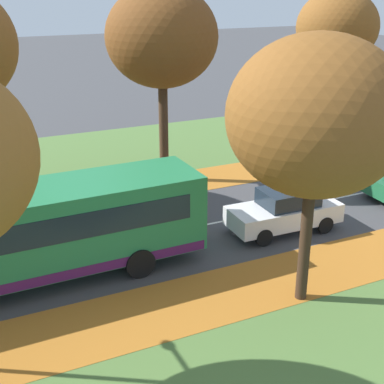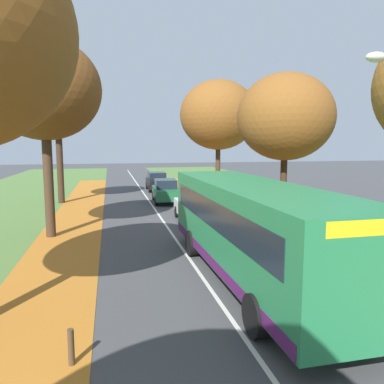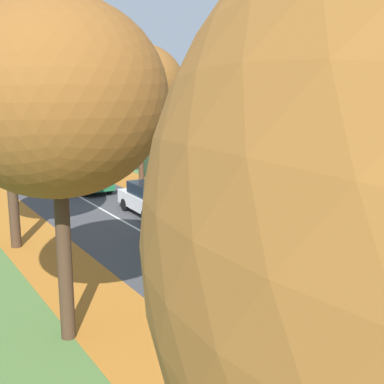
{
  "view_description": "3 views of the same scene",
  "coord_description": "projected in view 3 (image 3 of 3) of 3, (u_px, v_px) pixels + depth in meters",
  "views": [
    {
      "loc": [
        16.59,
        8.78,
        8.7
      ],
      "look_at": [
        -0.12,
        16.68,
        1.4
      ],
      "focal_mm": 50.0,
      "sensor_mm": 36.0,
      "label": 1
    },
    {
      "loc": [
        -2.75,
        0.29,
        4.18
      ],
      "look_at": [
        0.66,
        15.74,
        2.12
      ],
      "focal_mm": 35.0,
      "sensor_mm": 36.0,
      "label": 2
    },
    {
      "loc": [
        -10.18,
        -4.05,
        7.02
      ],
      "look_at": [
        1.22,
        14.65,
        2.16
      ],
      "focal_mm": 50.0,
      "sensor_mm": 36.0,
      "label": 3
    }
  ],
  "objects": [
    {
      "name": "bollard_third",
      "position": [
        245.0,
        377.0,
        12.03
      ],
      "size": [
        0.12,
        0.12,
        0.66
      ],
      "primitive_type": "cylinder",
      "color": "#4C3823",
      "rests_on": "ground"
    },
    {
      "name": "car_white_lead",
      "position": [
        149.0,
        199.0,
        27.11
      ],
      "size": [
        1.89,
        4.25,
        1.62
      ],
      "color": "silver",
      "rests_on": "ground"
    },
    {
      "name": "bollard_fourth",
      "position": [
        184.0,
        330.0,
        14.22
      ],
      "size": [
        0.12,
        0.12,
        0.72
      ],
      "primitive_type": "cylinder",
      "color": "#4C3823",
      "rests_on": "ground"
    },
    {
      "name": "tree_right_far",
      "position": [
        140.0,
        84.0,
        35.09
      ],
      "size": [
        5.89,
        5.89,
        8.98
      ],
      "color": "#422D1E",
      "rests_on": "ground"
    },
    {
      "name": "car_green_following",
      "position": [
        89.0,
        178.0,
        32.59
      ],
      "size": [
        1.94,
        4.28,
        1.62
      ],
      "color": "#1E6038",
      "rests_on": "ground"
    },
    {
      "name": "leaf_litter_right",
      "position": [
        263.0,
        233.0,
        24.08
      ],
      "size": [
        2.8,
        60.0,
        0.0
      ],
      "primitive_type": "cube",
      "color": "#B26B23",
      "rests_on": "grass_verge_right"
    },
    {
      "name": "grass_verge_right",
      "position": [
        260.0,
        196.0,
        31.42
      ],
      "size": [
        12.0,
        90.0,
        0.01
      ],
      "primitive_type": "cube",
      "color": "#517538",
      "rests_on": "ground"
    },
    {
      "name": "tree_left_near",
      "position": [
        56.0,
        98.0,
        13.15
      ],
      "size": [
        5.58,
        5.58,
        8.98
      ],
      "color": "#422D1E",
      "rests_on": "ground"
    },
    {
      "name": "road_centre_line",
      "position": [
        116.0,
        217.0,
        26.74
      ],
      "size": [
        0.12,
        80.0,
        0.01
      ],
      "primitive_type": "cube",
      "color": "silver",
      "rests_on": "ground"
    },
    {
      "name": "tree_right_mid",
      "position": [
        240.0,
        106.0,
        26.36
      ],
      "size": [
        4.72,
        4.72,
        7.59
      ],
      "color": "#382619",
      "rests_on": "ground"
    },
    {
      "name": "bus",
      "position": [
        253.0,
        224.0,
        19.34
      ],
      "size": [
        2.77,
        10.43,
        2.98
      ],
      "color": "#237A47",
      "rests_on": "ground"
    },
    {
      "name": "tree_left_mid",
      "position": [
        5.0,
        88.0,
        20.71
      ],
      "size": [
        4.87,
        4.87,
        8.69
      ],
      "color": "#422D1E",
      "rests_on": "ground"
    },
    {
      "name": "car_black_third_in_line",
      "position": [
        58.0,
        162.0,
        38.41
      ],
      "size": [
        1.82,
        4.22,
        1.62
      ],
      "color": "black",
      "rests_on": "ground"
    },
    {
      "name": "leaf_litter_left",
      "position": [
        65.0,
        271.0,
        19.4
      ],
      "size": [
        2.8,
        60.0,
        0.0
      ],
      "primitive_type": "cube",
      "color": "#B26B23",
      "rests_on": "grass_verge_left"
    }
  ]
}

